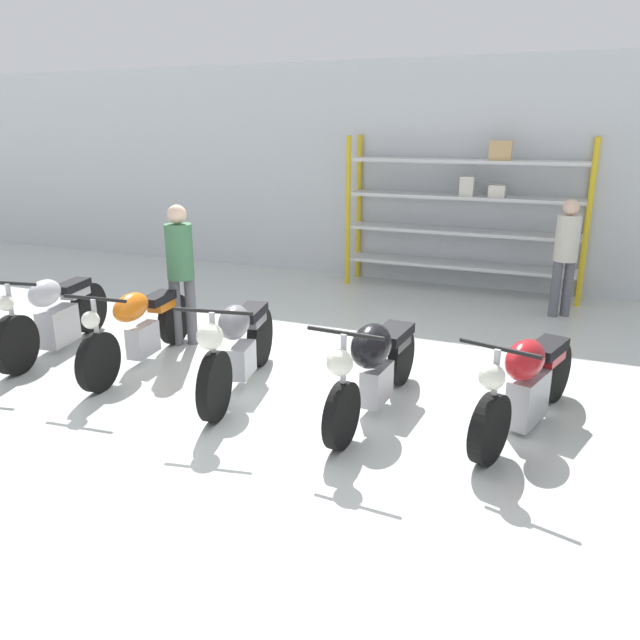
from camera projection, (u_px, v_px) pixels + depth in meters
ground_plane at (305, 399)px, 6.15m from camera, size 30.00×30.00×0.00m
back_wall at (432, 175)px, 10.21m from camera, size 30.00×0.08×3.60m
shelving_rack at (465, 210)px, 9.80m from camera, size 3.73×0.63×2.42m
motorcycle_silver at (55, 316)px, 7.35m from camera, size 0.70×2.09×1.01m
motorcycle_orange at (139, 326)px, 6.89m from camera, size 0.70×2.12×0.97m
motorcycle_grey at (238, 344)px, 6.22m from camera, size 0.73×2.04×1.03m
motorcycle_black at (375, 363)px, 5.72m from camera, size 0.67×2.09×1.01m
motorcycle_red at (527, 383)px, 5.43m from camera, size 0.86×2.05×0.97m
person_browsing at (180, 264)px, 7.40m from camera, size 0.44×0.44×1.70m
person_near_rack at (566, 249)px, 8.54m from camera, size 0.44×0.44×1.63m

